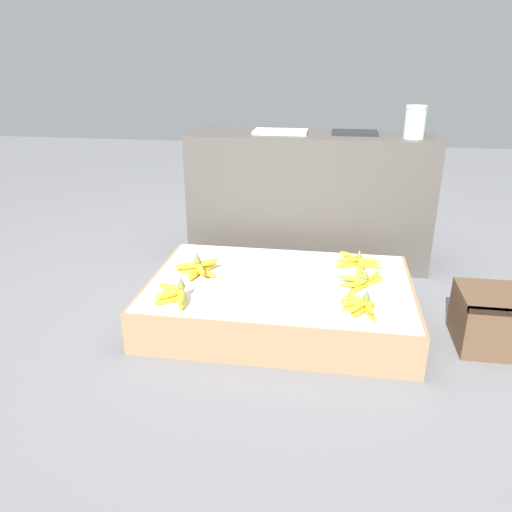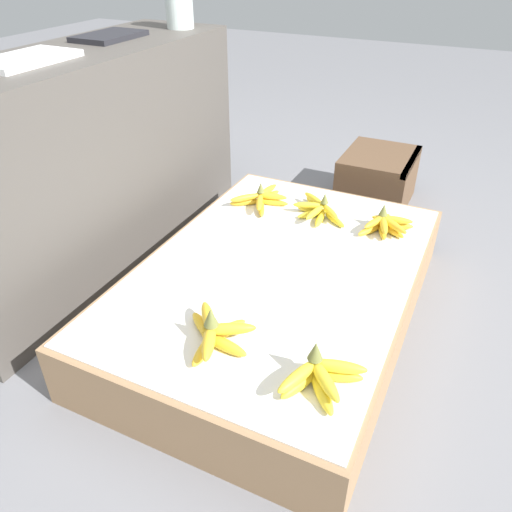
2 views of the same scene
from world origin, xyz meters
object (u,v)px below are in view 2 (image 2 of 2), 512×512
object	(u,v)px
banana_bunch_front_midright	(385,224)
banana_bunch_middle_midright	(318,210)
banana_bunch_back_midright	(261,199)
banana_bunch_front_left	(319,376)
banana_bunch_middle_left	(215,333)
foam_tray_white	(25,59)
glass_jar	(179,4)
wooden_crate	(377,179)

from	to	relation	value
banana_bunch_front_midright	banana_bunch_middle_midright	size ratio (longest dim) A/B	0.79
banana_bunch_back_midright	banana_bunch_front_left	bearing A→B (deg)	-146.72
banana_bunch_middle_left	banana_bunch_back_midright	bearing A→B (deg)	16.33
banana_bunch_middle_left	foam_tray_white	world-z (taller)	foam_tray_white
banana_bunch_middle_left	banana_bunch_middle_midright	distance (m)	0.74
glass_jar	banana_bunch_front_left	bearing A→B (deg)	-136.41
banana_bunch_front_midright	glass_jar	bearing A→B (deg)	74.39
banana_bunch_front_left	banana_bunch_middle_left	bearing A→B (deg)	85.03
wooden_crate	banana_bunch_front_left	world-z (taller)	banana_bunch_front_left
wooden_crate	glass_jar	xyz separation A→B (m)	(-0.33, 0.78, 0.71)
banana_bunch_middle_left	banana_bunch_middle_midright	xyz separation A→B (m)	(0.74, -0.01, -0.01)
banana_bunch_middle_left	banana_bunch_back_midright	xyz separation A→B (m)	(0.73, 0.21, -0.01)
wooden_crate	banana_bunch_middle_left	size ratio (longest dim) A/B	1.74
banana_bunch_front_left	banana_bunch_back_midright	size ratio (longest dim) A/B	0.77
banana_bunch_front_midright	banana_bunch_middle_left	distance (m)	0.78
banana_bunch_front_midright	glass_jar	size ratio (longest dim) A/B	1.03
banana_bunch_front_left	glass_jar	xyz separation A→B (m)	(1.02, 0.97, 0.60)
banana_bunch_middle_left	glass_jar	distance (m)	1.35
banana_bunch_front_left	banana_bunch_middle_midright	xyz separation A→B (m)	(0.77, 0.28, -0.01)
banana_bunch_front_left	banana_bunch_back_midright	bearing A→B (deg)	33.28
banana_bunch_front_midright	foam_tray_white	size ratio (longest dim) A/B	0.58
banana_bunch_front_left	banana_bunch_front_midright	distance (m)	0.76
banana_bunch_front_midright	banana_bunch_middle_midright	distance (m)	0.24
wooden_crate	foam_tray_white	bearing A→B (deg)	140.49
banana_bunch_front_midright	banana_bunch_middle_left	world-z (taller)	banana_bunch_middle_left
banana_bunch_front_left	banana_bunch_front_midright	xyz separation A→B (m)	(0.76, 0.03, -0.01)
glass_jar	foam_tray_white	distance (m)	0.72
banana_bunch_front_left	foam_tray_white	world-z (taller)	foam_tray_white
banana_bunch_front_left	banana_bunch_back_midright	xyz separation A→B (m)	(0.76, 0.50, -0.01)
wooden_crate	banana_bunch_back_midright	size ratio (longest dim) A/B	1.60
banana_bunch_middle_midright	foam_tray_white	size ratio (longest dim) A/B	0.73
banana_bunch_front_left	foam_tray_white	xyz separation A→B (m)	(0.31, 1.05, 0.52)
banana_bunch_middle_left	banana_bunch_front_left	bearing A→B (deg)	-94.97
banana_bunch_back_midright	glass_jar	size ratio (longest dim) A/B	1.35
banana_bunch_middle_midright	banana_bunch_back_midright	world-z (taller)	banana_bunch_back_midright
banana_bunch_middle_left	foam_tray_white	xyz separation A→B (m)	(0.29, 0.77, 0.52)
banana_bunch_front_left	banana_bunch_middle_midright	world-z (taller)	banana_bunch_front_left
banana_bunch_front_left	banana_bunch_middle_left	xyz separation A→B (m)	(0.02, 0.28, -0.00)
wooden_crate	banana_bunch_middle_left	bearing A→B (deg)	176.16
banana_bunch_middle_midright	glass_jar	world-z (taller)	glass_jar
banana_bunch_middle_midright	foam_tray_white	distance (m)	1.04
glass_jar	banana_bunch_middle_left	bearing A→B (deg)	-145.27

